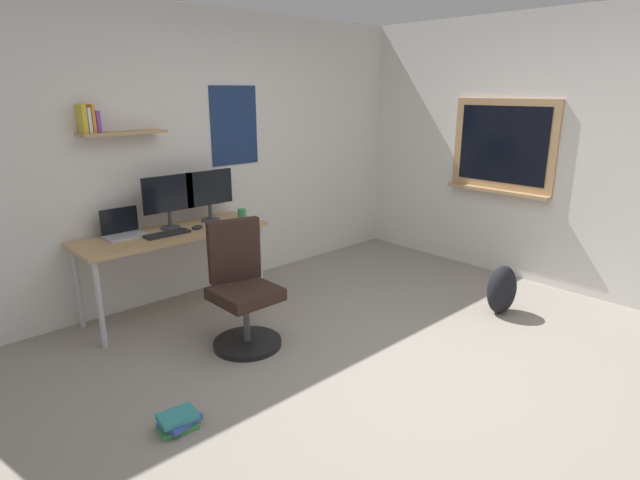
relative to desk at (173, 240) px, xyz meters
The scene contains 13 objects.
ground_plane 2.26m from the desk, 73.94° to the right, with size 5.20×5.20×0.00m, color gray.
wall_back 0.95m from the desk, 32.03° to the left, with size 5.00×0.30×2.60m.
wall_right 3.73m from the desk, 33.97° to the right, with size 0.22×5.00×2.60m.
desk is the anchor object (origin of this frame).
office_chair 0.93m from the desk, 84.62° to the right, with size 0.52×0.54×0.95m.
laptop 0.41m from the desk, 158.43° to the left, with size 0.31×0.21×0.23m.
monitor_primary 0.36m from the desk, 66.94° to the left, with size 0.46×0.17×0.46m.
monitor_secondary 0.56m from the desk, 12.06° to the left, with size 0.46×0.17×0.46m.
keyboard 0.14m from the desk, 137.50° to the right, with size 0.37×0.13×0.02m, color black.
computer_mouse 0.23m from the desk, 20.06° to the right, with size 0.10×0.06×0.03m, color #262628.
coffee_mug 0.71m from the desk, ahead, with size 0.08×0.08×0.09m, color #338C4C.
backpack 2.87m from the desk, 43.87° to the right, with size 0.32×0.22×0.43m, color black.
book_stack_on_floor 1.81m from the desk, 118.04° to the right, with size 0.25×0.19×0.10m.
Camera 1 is at (-2.53, -1.84, 1.88)m, focal length 28.77 mm.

